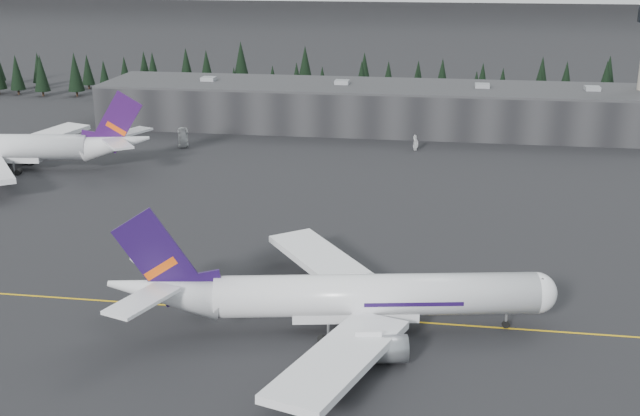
% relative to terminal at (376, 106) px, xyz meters
% --- Properties ---
extents(ground, '(1400.00, 1400.00, 0.00)m').
position_rel_terminal_xyz_m(ground, '(0.00, -125.00, -6.30)').
color(ground, black).
rests_on(ground, ground).
extents(taxiline, '(400.00, 0.40, 0.02)m').
position_rel_terminal_xyz_m(taxiline, '(0.00, -127.00, -6.29)').
color(taxiline, gold).
rests_on(taxiline, ground).
extents(terminal, '(160.00, 30.00, 12.60)m').
position_rel_terminal_xyz_m(terminal, '(0.00, 0.00, 0.00)').
color(terminal, black).
rests_on(terminal, ground).
extents(treeline, '(360.00, 20.00, 15.00)m').
position_rel_terminal_xyz_m(treeline, '(0.00, 37.00, 1.20)').
color(treeline, black).
rests_on(treeline, ground).
extents(jet_main, '(60.94, 55.77, 18.07)m').
position_rel_terminal_xyz_m(jet_main, '(6.39, -131.21, -1.20)').
color(jet_main, white).
rests_on(jet_main, ground).
extents(jet_parked, '(64.40, 59.09, 18.99)m').
position_rel_terminal_xyz_m(jet_parked, '(-80.33, -59.46, -0.94)').
color(jet_parked, silver).
rests_on(jet_parked, ground).
extents(gse_vehicle_a, '(4.14, 6.10, 1.55)m').
position_rel_terminal_xyz_m(gse_vehicle_a, '(-47.80, -32.49, -5.52)').
color(gse_vehicle_a, silver).
rests_on(gse_vehicle_a, ground).
extents(gse_vehicle_b, '(4.20, 1.89, 1.40)m').
position_rel_terminal_xyz_m(gse_vehicle_b, '(12.82, -25.75, -5.60)').
color(gse_vehicle_b, white).
rests_on(gse_vehicle_b, ground).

